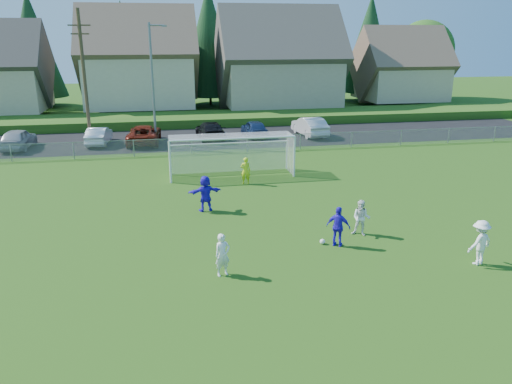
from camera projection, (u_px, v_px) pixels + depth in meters
ground at (305, 312)px, 15.31m from camera, size 160.00×160.00×0.00m
asphalt_lot at (212, 138)px, 41.07m from camera, size 60.00×60.00×0.00m
grass_embankment at (204, 119)px, 47.97m from camera, size 70.00×6.00×0.80m
soccer_ball at (322, 242)px, 20.28m from camera, size 0.22×0.22×0.22m
player_white_a at (223, 255)px, 17.48m from camera, size 0.65×0.53×1.55m
player_white_b at (361, 218)px, 20.99m from camera, size 0.95×0.90×1.55m
player_white_c at (480, 243)px, 18.31m from camera, size 1.25×0.96×1.71m
player_blue_a at (338, 227)px, 19.90m from camera, size 1.03×0.88×1.65m
player_blue_b at (205, 193)px, 23.91m from camera, size 1.69×0.77×1.76m
goalkeeper at (246, 171)px, 28.28m from camera, size 0.60×0.42×1.56m
car_a at (18, 139)px, 37.05m from camera, size 2.05×4.53×1.51m
car_b at (99, 136)px, 38.57m from camera, size 1.74×4.20×1.35m
car_c at (144, 134)px, 38.89m from camera, size 2.69×5.32×1.44m
car_d at (210, 130)px, 40.63m from camera, size 2.24×4.92×1.40m
car_e at (254, 128)px, 41.44m from camera, size 1.86×4.17×1.39m
car_f at (310, 126)px, 41.85m from camera, size 2.08×4.92×1.58m
soccer_goal at (231, 149)px, 29.85m from camera, size 7.42×1.90×2.50m
chainlink_fence at (220, 144)px, 35.73m from camera, size 52.06×0.06×1.20m
streetlight at (153, 81)px, 37.41m from camera, size 1.38×0.18×9.00m
utility_pole at (84, 77)px, 37.35m from camera, size 1.60×0.26×10.00m
houses_row at (214, 43)px, 53.22m from camera, size 53.90×11.45×13.27m
tree_row at (200, 46)px, 59.06m from camera, size 65.98×12.36×13.80m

